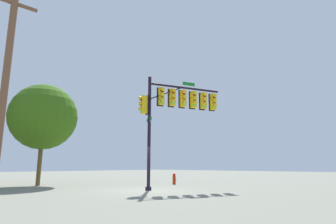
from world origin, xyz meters
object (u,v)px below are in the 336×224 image
Objects in this scene: tree_near at (44,117)px; signal_pole_assembly at (177,105)px; fire_hydrant at (174,179)px; utility_pole at (5,86)px.

signal_pole_assembly is at bearing -63.28° from tree_near.
fire_hydrant is (3.27, 3.25, -4.88)m from signal_pole_assembly.
utility_pole is 10.61× the size of fire_hydrant.
utility_pole reaches higher than fire_hydrant.
fire_hydrant is (13.05, 2.67, -4.13)m from utility_pole.
utility_pole is at bearing -120.45° from tree_near.
fire_hydrant is at bearing -37.21° from tree_near.
tree_near is at bearing 142.79° from fire_hydrant.
utility_pole is 1.18× the size of tree_near.
utility_pole is 10.10m from tree_near.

